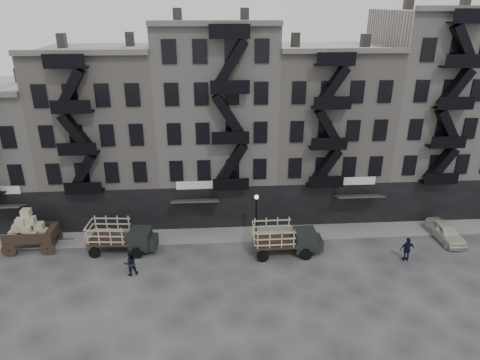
{
  "coord_description": "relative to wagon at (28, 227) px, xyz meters",
  "views": [
    {
      "loc": [
        -0.41,
        -28.49,
        18.67
      ],
      "look_at": [
        1.76,
        4.0,
        5.04
      ],
      "focal_mm": 32.0,
      "sensor_mm": 36.0,
      "label": 1
    }
  ],
  "objects": [
    {
      "name": "stake_truck_west",
      "position": [
        7.36,
        -0.82,
        -0.46
      ],
      "size": [
        5.48,
        2.6,
        2.68
      ],
      "rotation": [
        0.0,
        0.0,
        -0.09
      ],
      "color": "black",
      "rests_on": "ground"
    },
    {
      "name": "sidewalk",
      "position": [
        15.32,
        1.15,
        -1.92
      ],
      "size": [
        55.0,
        2.5,
        0.15
      ],
      "primitive_type": "cube",
      "color": "slate",
      "rests_on": "ground"
    },
    {
      "name": "pedestrian_mid",
      "position": [
        8.66,
        -4.14,
        -0.98
      ],
      "size": [
        1.2,
        1.07,
        2.02
      ],
      "primitive_type": "imported",
      "rotation": [
        0.0,
        0.0,
        3.52
      ],
      "color": "black",
      "rests_on": "ground"
    },
    {
      "name": "building_mideast",
      "position": [
        25.32,
        7.22,
        5.51
      ],
      "size": [
        10.0,
        11.35,
        16.2
      ],
      "color": "gray",
      "rests_on": "ground"
    },
    {
      "name": "building_east",
      "position": [
        35.32,
        7.22,
        7.01
      ],
      "size": [
        10.0,
        11.35,
        19.2
      ],
      "color": "#9E9991",
      "rests_on": "ground"
    },
    {
      "name": "ground",
      "position": [
        15.32,
        -2.6,
        -1.99
      ],
      "size": [
        140.0,
        140.0,
        0.0
      ],
      "primitive_type": "plane",
      "color": "#38383A",
      "rests_on": "ground"
    },
    {
      "name": "lamp_post",
      "position": [
        18.32,
        -0.0,
        0.79
      ],
      "size": [
        0.36,
        0.36,
        4.28
      ],
      "color": "black",
      "rests_on": "ground"
    },
    {
      "name": "building_center",
      "position": [
        15.32,
        7.22,
        6.51
      ],
      "size": [
        10.0,
        11.35,
        18.2
      ],
      "color": "#9E9991",
      "rests_on": "ground"
    },
    {
      "name": "wagon",
      "position": [
        0.0,
        0.0,
        0.0
      ],
      "size": [
        4.13,
        2.25,
        3.49
      ],
      "rotation": [
        0.0,
        0.0,
        0.01
      ],
      "color": "black",
      "rests_on": "ground"
    },
    {
      "name": "car_east",
      "position": [
        34.32,
        -0.8,
        -1.26
      ],
      "size": [
        2.05,
        4.43,
        1.47
      ],
      "primitive_type": "imported",
      "rotation": [
        0.0,
        0.0,
        0.07
      ],
      "color": "beige",
      "rests_on": "ground"
    },
    {
      "name": "building_midwest",
      "position": [
        5.32,
        7.22,
        5.51
      ],
      "size": [
        10.0,
        11.35,
        16.2
      ],
      "color": "gray",
      "rests_on": "ground"
    },
    {
      "name": "stake_truck_east",
      "position": [
        20.42,
        -2.04,
        -0.43
      ],
      "size": [
        5.48,
        2.35,
        2.73
      ],
      "rotation": [
        0.0,
        0.0,
        0.02
      ],
      "color": "black",
      "rests_on": "ground"
    },
    {
      "name": "policeman",
      "position": [
        29.7,
        -3.65,
        -0.99
      ],
      "size": [
        1.2,
        0.56,
        1.99
      ],
      "primitive_type": "imported",
      "rotation": [
        0.0,
        0.0,
        3.21
      ],
      "color": "black",
      "rests_on": "ground"
    }
  ]
}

